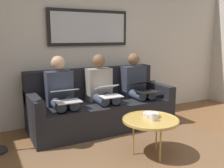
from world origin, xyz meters
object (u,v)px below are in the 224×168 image
object	(u,v)px
coffee_table	(150,120)
laptop_white	(108,91)
couch	(100,107)
bowl	(151,115)
person_left	(136,86)
framed_mirror	(89,28)
person_right	(61,94)
person_middle	(102,89)
laptop_silver	(66,95)
laptop_black	(145,87)
cup	(153,117)

from	to	relation	value
coffee_table	laptop_white	distance (m)	0.94
couch	bowl	world-z (taller)	couch
coffee_table	person_left	bearing A→B (deg)	-115.42
framed_mirror	person_left	size ratio (longest dim) A/B	1.21
couch	person_right	xyz separation A→B (m)	(0.64, 0.07, 0.30)
framed_mirror	person_middle	xyz separation A→B (m)	(0.00, 0.46, -0.94)
person_middle	laptop_silver	bearing A→B (deg)	20.48
coffee_table	person_right	xyz separation A→B (m)	(0.73, -1.15, 0.17)
framed_mirror	person_middle	bearing A→B (deg)	90.00
laptop_silver	person_right	bearing A→B (deg)	-90.00
coffee_table	laptop_black	distance (m)	1.08
framed_mirror	person_middle	distance (m)	1.05
laptop_white	coffee_table	bearing A→B (deg)	95.88
person_middle	laptop_silver	world-z (taller)	person_middle
cup	laptop_silver	xyz separation A→B (m)	(0.72, -0.97, 0.14)
laptop_silver	cup	bearing A→B (deg)	126.81
bowl	person_left	size ratio (longest dim) A/B	0.17
cup	laptop_black	distance (m)	1.13
bowl	person_left	world-z (taller)	person_left
laptop_white	framed_mirror	bearing A→B (deg)	-90.00
couch	bowl	size ratio (longest dim) A/B	11.29
bowl	laptop_white	bearing A→B (deg)	-79.78
coffee_table	laptop_black	bearing A→B (deg)	-120.81
couch	laptop_white	bearing A→B (deg)	90.00
coffee_table	laptop_white	size ratio (longest dim) A/B	1.83
person_middle	person_right	size ratio (longest dim) A/B	1.00
person_left	bowl	bearing A→B (deg)	65.63
coffee_table	cup	size ratio (longest dim) A/B	7.37
laptop_black	laptop_white	xyz separation A→B (m)	(0.64, 0.00, -0.01)
person_left	person_middle	xyz separation A→B (m)	(0.64, 0.00, 0.00)
bowl	person_middle	distance (m)	1.10
laptop_silver	person_left	bearing A→B (deg)	-169.42
person_left	person_right	world-z (taller)	same
framed_mirror	laptop_black	world-z (taller)	framed_mirror
bowl	laptop_black	distance (m)	0.99
couch	coffee_table	xyz separation A→B (m)	(-0.09, 1.22, 0.13)
laptop_black	person_right	bearing A→B (deg)	-10.34
couch	framed_mirror	bearing A→B (deg)	-90.00
coffee_table	person_right	distance (m)	1.37
laptop_black	framed_mirror	bearing A→B (deg)	-47.17
couch	person_middle	distance (m)	0.31
framed_mirror	cup	bearing A→B (deg)	92.87
cup	person_middle	size ratio (longest dim) A/B	0.08
laptop_black	person_middle	xyz separation A→B (m)	(0.64, -0.23, -0.02)
laptop_black	person_left	bearing A→B (deg)	-90.00
cup	laptop_white	xyz separation A→B (m)	(0.08, -0.97, 0.13)
coffee_table	person_middle	distance (m)	1.16
person_middle	laptop_white	size ratio (longest dim) A/B	3.14
framed_mirror	laptop_silver	world-z (taller)	framed_mirror
laptop_black	coffee_table	bearing A→B (deg)	59.19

